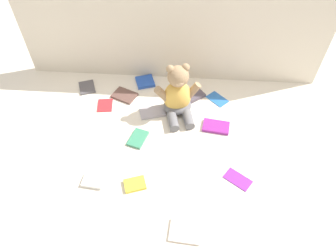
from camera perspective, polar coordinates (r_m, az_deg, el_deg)
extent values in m
plane|color=silver|center=(1.62, -0.25, 0.35)|extent=(3.20, 3.20, 0.00)
cube|color=beige|center=(1.74, 0.73, 16.53)|extent=(1.65, 0.03, 0.57)
ellipsoid|color=#E5B24C|center=(1.63, 1.71, 5.37)|extent=(0.17, 0.14, 0.19)
ellipsoid|color=slate|center=(1.67, 1.70, 3.72)|extent=(0.18, 0.15, 0.07)
sphere|color=#9E7F5B|center=(1.53, 1.86, 9.02)|extent=(0.13, 0.13, 0.11)
ellipsoid|color=tan|center=(1.51, 2.13, 7.83)|extent=(0.05, 0.04, 0.03)
sphere|color=#9E7F5B|center=(1.51, 0.41, 10.31)|extent=(0.05, 0.05, 0.04)
sphere|color=#9E7F5B|center=(1.52, 3.23, 10.57)|extent=(0.05, 0.05, 0.04)
cylinder|color=#9E7F5B|center=(1.59, -1.01, 5.79)|extent=(0.09, 0.06, 0.10)
cylinder|color=#9E7F5B|center=(1.62, 4.51, 6.38)|extent=(0.09, 0.06, 0.10)
cylinder|color=slate|center=(1.60, 0.92, 0.90)|extent=(0.07, 0.11, 0.05)
cylinder|color=slate|center=(1.61, 3.69, 1.24)|extent=(0.07, 0.11, 0.05)
cube|color=#3B8B66|center=(1.56, -5.49, -2.25)|extent=(0.10, 0.13, 0.01)
cube|color=#8B258B|center=(1.62, 8.71, -0.10)|extent=(0.14, 0.10, 0.02)
cube|color=white|center=(1.45, -13.44, -9.72)|extent=(0.10, 0.07, 0.02)
cube|color=blue|center=(1.77, 8.96, 4.89)|extent=(0.13, 0.13, 0.01)
cube|color=red|center=(1.74, -11.40, 3.75)|extent=(0.09, 0.11, 0.01)
cube|color=#4F4B50|center=(1.87, -14.51, 6.82)|extent=(0.12, 0.13, 0.01)
cube|color=gold|center=(1.41, -6.05, -10.50)|extent=(0.11, 0.09, 0.02)
cube|color=#4F4753|center=(1.76, 4.51, 5.57)|extent=(0.15, 0.14, 0.02)
cube|color=brown|center=(1.78, -7.92, 5.55)|extent=(0.15, 0.13, 0.01)
cube|color=white|center=(1.31, 3.12, -18.60)|extent=(0.13, 0.10, 0.01)
cube|color=purple|center=(1.45, 12.58, -9.40)|extent=(0.14, 0.12, 0.01)
cube|color=#9C969F|center=(1.67, -2.85, 2.54)|extent=(0.15, 0.12, 0.01)
cube|color=#234CB1|center=(1.85, -4.19, 8.03)|extent=(0.13, 0.13, 0.02)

